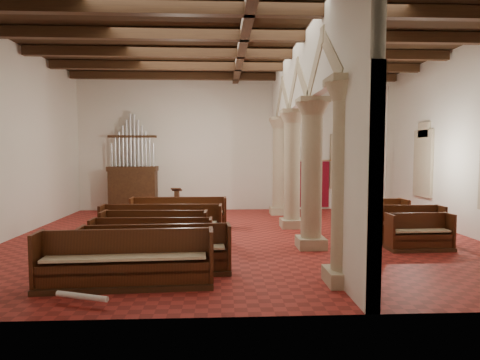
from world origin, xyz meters
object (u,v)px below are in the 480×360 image
object	(u,v)px
nave_pew_0	(126,269)
aisle_pew_0	(419,238)
lectern	(177,202)
processional_banner	(355,194)
pipe_organ	(133,181)

from	to	relation	value
nave_pew_0	aisle_pew_0	size ratio (longest dim) A/B	1.95
nave_pew_0	aisle_pew_0	distance (m)	7.63
lectern	nave_pew_0	size ratio (longest dim) A/B	0.32
processional_banner	nave_pew_0	bearing A→B (deg)	-126.32
lectern	processional_banner	bearing A→B (deg)	1.81
pipe_organ	lectern	xyz separation A→B (m)	(1.91, -0.14, -0.93)
pipe_organ	nave_pew_0	world-z (taller)	pipe_organ
processional_banner	nave_pew_0	distance (m)	11.91
processional_banner	nave_pew_0	size ratio (longest dim) A/B	0.80
pipe_organ	processional_banner	world-z (taller)	pipe_organ
pipe_organ	aisle_pew_0	distance (m)	11.79
pipe_organ	lectern	world-z (taller)	pipe_organ
processional_banner	aisle_pew_0	xyz separation A→B (m)	(-0.44, -6.52, -0.51)
nave_pew_0	pipe_organ	bearing A→B (deg)	98.52
lectern	nave_pew_0	bearing A→B (deg)	-82.52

